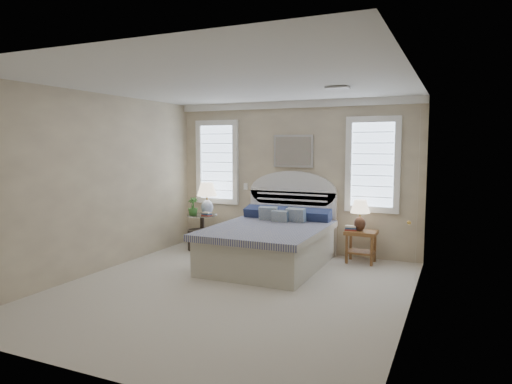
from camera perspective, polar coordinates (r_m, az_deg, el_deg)
The scene contains 21 objects.
floor at distance 6.22m, azimuth -3.21°, elevation -12.12°, with size 4.50×5.00×0.01m, color beige.
ceiling at distance 5.97m, azimuth -3.37°, elevation 13.35°, with size 4.50×5.00×0.01m, color silver.
wall_back at distance 8.24m, azimuth 4.72°, elevation 1.85°, with size 4.50×0.02×2.70m, color tan.
wall_left at distance 7.26m, azimuth -19.27°, elevation 1.02°, with size 0.02×5.00×2.70m, color tan.
wall_right at distance 5.31m, azimuth 18.82°, elevation -0.61°, with size 0.02×5.00×2.70m, color tan.
crown_molding at distance 8.22m, azimuth 4.70°, elevation 10.85°, with size 4.50×0.08×0.12m, color white.
hvac_vent at distance 6.29m, azimuth 10.14°, elevation 12.70°, with size 0.30×0.20×0.02m, color #B2B2B2.
switch_plate at distance 8.60m, azimuth -1.30°, elevation 0.70°, with size 0.08×0.01×0.12m, color white.
window_left at distance 8.85m, azimuth -4.84°, elevation 3.74°, with size 0.90×0.06×1.60m, color silver.
window_right at distance 7.86m, azimuth 14.38°, elevation 3.33°, with size 0.90×0.06×1.60m, color silver.
painting at distance 8.19m, azimuth 4.66°, elevation 5.12°, with size 0.74×0.04×0.58m, color silver.
closet_door at distance 6.52m, azimuth 19.59°, elevation -0.83°, with size 0.02×1.80×2.40m, color white.
bed at distance 7.41m, azimuth 1.97°, elevation -6.12°, with size 1.72×2.28×1.47m.
side_table_left at distance 8.65m, azimuth -6.74°, elevation -4.42°, with size 0.56×0.56×0.63m.
nightstand_right at distance 7.70m, azimuth 13.00°, elevation -5.81°, with size 0.50×0.40×0.53m.
floor_pot at distance 8.53m, azimuth -7.14°, elevation -5.93°, with size 0.41×0.41×0.37m, color black.
lamp_left at distance 8.58m, azimuth -6.15°, elevation -0.36°, with size 0.48×0.48×0.61m.
lamp_right at distance 7.63m, azimuth 12.88°, elevation -2.43°, with size 0.34×0.34×0.51m.
potted_plant at distance 8.49m, azimuth -7.89°, elevation -1.81°, with size 0.19×0.19×0.34m, color #41772F.
books_left at distance 8.44m, azimuth -6.16°, elevation -2.76°, with size 0.19×0.16×0.07m.
books_right at distance 7.66m, azimuth 11.77°, elevation -4.45°, with size 0.21×0.16×0.08m.
Camera 1 is at (2.72, -5.26, 1.91)m, focal length 32.00 mm.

